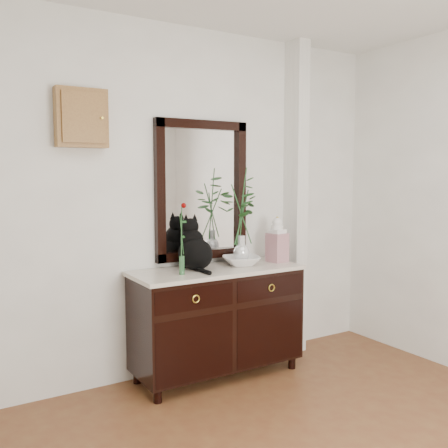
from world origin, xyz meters
TOP-DOWN VIEW (x-y plane):
  - wall_back at (0.00, 1.98)m, footprint 3.60×0.04m
  - pilaster at (1.00, 1.90)m, footprint 0.12×0.20m
  - sideboard at (0.10, 1.73)m, footprint 1.33×0.52m
  - wall_mirror at (0.10, 1.97)m, footprint 0.80×0.06m
  - key_cabinet at (-0.85, 1.94)m, footprint 0.35×0.10m
  - cat at (-0.06, 1.78)m, footprint 0.28×0.34m
  - lotus_bowl at (0.33, 1.74)m, footprint 0.37×0.37m
  - vase_branches at (0.33, 1.74)m, footprint 0.43×0.43m
  - bud_vase_rose at (-0.24, 1.66)m, footprint 0.08×0.08m
  - ginger_jar at (0.67, 1.73)m, footprint 0.16×0.16m

SIDE VIEW (x-z plane):
  - sideboard at x=0.10m, z-range 0.06..0.88m
  - lotus_bowl at x=0.33m, z-range 0.85..0.92m
  - ginger_jar at x=0.67m, z-range 0.85..1.23m
  - cat at x=-0.06m, z-range 0.85..1.24m
  - bud_vase_rose at x=-0.24m, z-range 0.85..1.37m
  - vase_branches at x=0.33m, z-range 0.87..1.63m
  - wall_back at x=0.00m, z-range 0.00..2.70m
  - pilaster at x=1.00m, z-range 0.00..2.70m
  - wall_mirror at x=0.10m, z-range 0.89..1.99m
  - key_cabinet at x=-0.85m, z-range 1.75..2.15m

